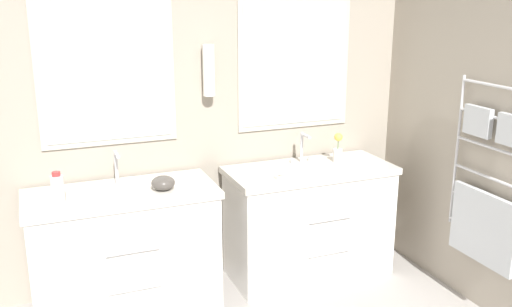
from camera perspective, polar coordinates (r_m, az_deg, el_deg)
The scene contains 10 objects.
wall_back at distance 3.81m, azimuth -9.90°, elevation 5.65°, with size 5.22×0.16×2.60m.
wall_right at distance 3.65m, azimuth 24.14°, elevation 3.79°, with size 0.13×4.19×2.60m.
vanity_left at distance 3.69m, azimuth -12.88°, elevation -9.54°, with size 1.16×0.58×0.80m.
vanity_right at distance 4.06m, azimuth 5.51°, elevation -6.79°, with size 1.16×0.58×0.80m.
faucet_left at distance 3.66m, azimuth -13.76°, elevation -1.43°, with size 0.17×0.14×0.22m.
faucet_right at distance 4.03m, azimuth 4.68°, elevation 0.57°, with size 0.17×0.14×0.22m.
toiletry_bottle at distance 3.44m, azimuth -19.23°, elevation -3.36°, with size 0.07×0.07×0.19m.
amenity_bowl at distance 3.53m, azimuth -9.27°, elevation -2.92°, with size 0.15×0.15×0.09m.
flower_vase at distance 4.09m, azimuth 8.19°, elevation 0.42°, with size 0.07×0.07×0.21m.
soap_dish at distance 3.70m, azimuth 2.61°, elevation -2.29°, with size 0.09×0.07×0.04m.
Camera 1 is at (-0.76, -1.51, 1.96)m, focal length 40.00 mm.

